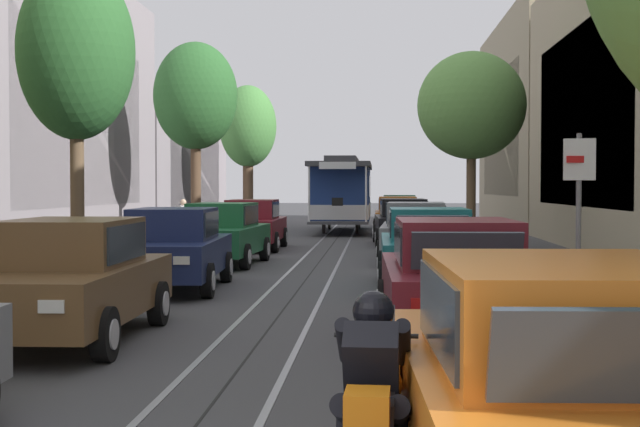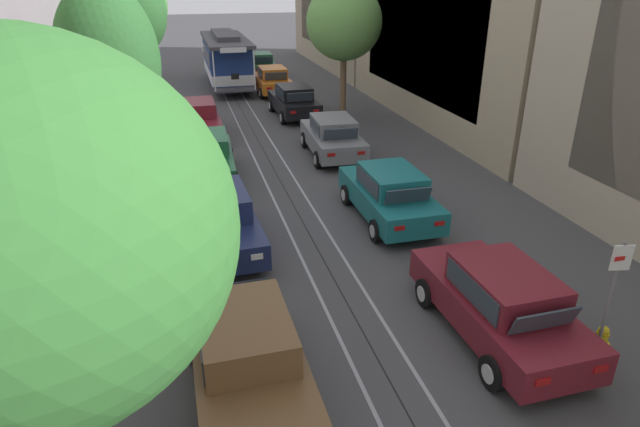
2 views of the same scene
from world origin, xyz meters
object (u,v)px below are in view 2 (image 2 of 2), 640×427
parked_car_black_fifth_right (294,101)px  street_tree_kerb_left_second (109,63)px  parked_car_brown_second_left (248,359)px  parked_car_green_far_right (260,64)px  street_tree_kerb_left_mid (133,13)px  fire_hydrant (600,345)px  pedestrian_on_left_pavement (133,105)px  parked_car_grey_fourth_right (333,136)px  parked_car_navy_mid_left (220,219)px  street_tree_kerb_right_second (344,22)px  parked_car_orange_sixth_right (272,80)px  street_tree_kerb_left_near (24,248)px  parked_car_maroon_fifth_left (198,119)px  cable_car_trolley (226,59)px  parked_car_maroon_second_right (499,302)px  parked_car_teal_mid_right (389,194)px  street_sign_post (612,292)px  parked_car_green_fourth_left (207,157)px  street_tree_kerb_left_fourth (146,6)px

parked_car_black_fifth_right → street_tree_kerb_left_second: street_tree_kerb_left_second is taller
parked_car_brown_second_left → parked_car_green_far_right: same height
parked_car_black_fifth_right → street_tree_kerb_left_mid: bearing=-179.8°
street_tree_kerb_left_mid → fire_hydrant: bearing=-66.4°
parked_car_black_fifth_right → pedestrian_on_left_pavement: 7.79m
parked_car_grey_fourth_right → pedestrian_on_left_pavement: size_ratio=2.85×
parked_car_navy_mid_left → parked_car_black_fifth_right: 14.19m
street_tree_kerb_left_mid → street_tree_kerb_right_second: (9.31, -1.31, -0.47)m
street_tree_kerb_left_mid → parked_car_grey_fourth_right: bearing=-42.1°
street_tree_kerb_right_second → pedestrian_on_left_pavement: size_ratio=4.11×
parked_car_orange_sixth_right → fire_hydrant: size_ratio=5.20×
parked_car_brown_second_left → street_tree_kerb_left_near: size_ratio=0.67×
pedestrian_on_left_pavement → fire_hydrant: bearing=-65.8°
parked_car_maroon_fifth_left → parked_car_orange_sixth_right: bearing=60.0°
parked_car_navy_mid_left → cable_car_trolley: size_ratio=0.48×
parked_car_maroon_second_right → parked_car_teal_mid_right: bearing=90.1°
street_tree_kerb_right_second → parked_car_orange_sixth_right: bearing=107.2°
parked_car_navy_mid_left → street_tree_kerb_left_second: 4.66m
parked_car_grey_fourth_right → street_sign_post: bearing=-84.5°
parked_car_grey_fourth_right → street_tree_kerb_left_mid: size_ratio=0.63×
parked_car_black_fifth_right → cable_car_trolley: bearing=104.9°
street_sign_post → parked_car_green_fourth_left: bearing=117.6°
street_tree_kerb_left_mid → street_tree_kerb_left_fourth: size_ratio=1.03×
parked_car_navy_mid_left → parked_car_grey_fourth_right: (5.02, 6.72, 0.00)m
parked_car_grey_fourth_right → street_tree_kerb_left_fourth: street_tree_kerb_left_fourth is taller
pedestrian_on_left_pavement → parked_car_orange_sixth_right: bearing=33.5°
parked_car_green_fourth_left → street_tree_kerb_left_near: bearing=-97.2°
parked_car_black_fifth_right → parked_car_orange_sixth_right: size_ratio=1.01×
parked_car_brown_second_left → street_tree_kerb_left_near: (-1.80, -3.61, 4.21)m
cable_car_trolley → fire_hydrant: (3.95, -28.94, -1.24)m
parked_car_teal_mid_right → parked_car_orange_sixth_right: same height
parked_car_brown_second_left → street_tree_kerb_left_mid: 19.65m
parked_car_brown_second_left → street_sign_post: (6.33, -0.88, 0.83)m
street_tree_kerb_left_fourth → cable_car_trolley: bearing=-28.4°
fire_hydrant → street_tree_kerb_left_mid: bearing=113.6°
parked_car_green_far_right → fire_hydrant: 31.97m
fire_hydrant → street_sign_post: street_sign_post is taller
parked_car_teal_mid_right → street_tree_kerb_right_second: street_tree_kerb_right_second is taller
parked_car_maroon_fifth_left → cable_car_trolley: (2.43, 11.53, 0.86)m
street_tree_kerb_right_second → fire_hydrant: size_ratio=7.58×
street_tree_kerb_left_near → pedestrian_on_left_pavement: size_ratio=4.20×
street_tree_kerb_right_second → street_tree_kerb_left_mid: bearing=172.0°
parked_car_teal_mid_right → parked_car_black_fifth_right: (-0.11, 12.81, 0.00)m
parked_car_brown_second_left → parked_car_green_fourth_left: (0.06, 11.13, 0.00)m
street_tree_kerb_left_second → street_tree_kerb_right_second: (9.27, 10.98, -0.16)m
street_tree_kerb_left_fourth → parked_car_maroon_fifth_left: bearing=-81.2°
cable_car_trolley → parked_car_maroon_second_right: bearing=-84.8°
street_sign_post → parked_car_black_fifth_right: bearing=94.1°
parked_car_navy_mid_left → fire_hydrant: size_ratio=5.26×
parked_car_teal_mid_right → street_tree_kerb_left_near: size_ratio=0.67×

